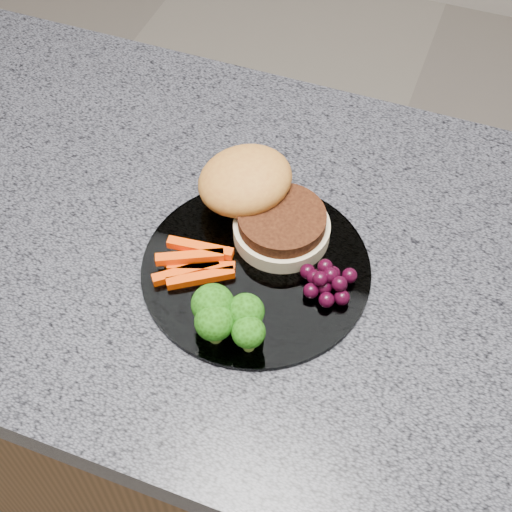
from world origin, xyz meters
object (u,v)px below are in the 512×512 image
at_px(island_cabinet, 263,419).
at_px(burger, 258,199).
at_px(plate, 256,268).
at_px(grape_bunch, 328,282).

relative_size(island_cabinet, burger, 6.24).
height_order(plate, burger, burger).
xyz_separation_m(island_cabinet, burger, (-0.02, 0.04, 0.50)).
bearing_deg(burger, grape_bunch, -21.82).
bearing_deg(plate, grape_bunch, -0.06).
relative_size(island_cabinet, grape_bunch, 18.94).
height_order(burger, grape_bunch, burger).
xyz_separation_m(island_cabinet, grape_bunch, (0.09, -0.03, 0.49)).
distance_m(plate, grape_bunch, 0.09).
bearing_deg(grape_bunch, plate, 179.94).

